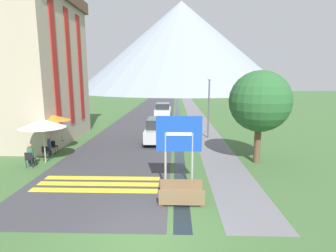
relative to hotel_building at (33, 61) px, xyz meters
The scene contains 21 objects.
ground_plane 13.68m from the hotel_building, 40.42° to the left, with size 160.00×160.00×0.00m, color #3D6033.
road 20.16m from the hotel_building, 69.04° to the left, with size 6.40×60.00×0.01m.
footpath 22.97m from the hotel_building, 54.17° to the left, with size 2.20×60.00×0.01m.
drainage_channel 21.71m from the hotel_building, 59.52° to the left, with size 0.60×60.00×0.00m.
crosswalk_marking 12.23m from the hotel_building, 49.95° to the right, with size 5.44×1.84×0.01m.
mountain_distant 86.02m from the hotel_building, 81.67° to the left, with size 78.51×78.51×33.28m.
hotel_building is the anchor object (origin of this frame).
road_sign 13.97m from the hotel_building, 38.61° to the right, with size 1.94×0.11×3.13m.
footbridge 15.46m from the hotel_building, 42.53° to the right, with size 1.70×1.10×0.65m.
parked_car_near 10.29m from the hotel_building, ahead, with size 1.72×4.21×1.82m.
parked_car_far 15.85m from the hotel_building, 54.03° to the left, with size 1.92×4.54×1.82m.
cafe_chair_far_right 6.20m from the hotel_building, 38.37° to the right, with size 0.40×0.40×0.85m.
cafe_chair_middle 6.92m from the hotel_building, 52.51° to the right, with size 0.40×0.40×0.85m.
cafe_chair_nearest 8.56m from the hotel_building, 66.57° to the right, with size 0.40×0.40×0.85m.
cafe_chair_near_left 7.79m from the hotel_building, 58.97° to the right, with size 0.40×0.40×0.85m.
cafe_umbrella_front_white 7.09m from the hotel_building, 59.87° to the right, with size 2.48×2.48×2.49m.
cafe_umbrella_middle_orange 5.40m from the hotel_building, 50.60° to the right, with size 2.28×2.28×2.43m.
person_seated_far 8.28m from the hotel_building, 66.31° to the right, with size 0.32×0.32×1.26m.
person_seated_near 6.98m from the hotel_building, 56.75° to the right, with size 0.32×0.32×1.25m.
streetlamp 13.38m from the hotel_building, ahead, with size 0.28×0.28×4.81m.
tree_by_path 15.89m from the hotel_building, 18.00° to the right, with size 3.33×3.33×5.13m.
Camera 1 is at (0.95, -7.21, 4.64)m, focal length 28.00 mm.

